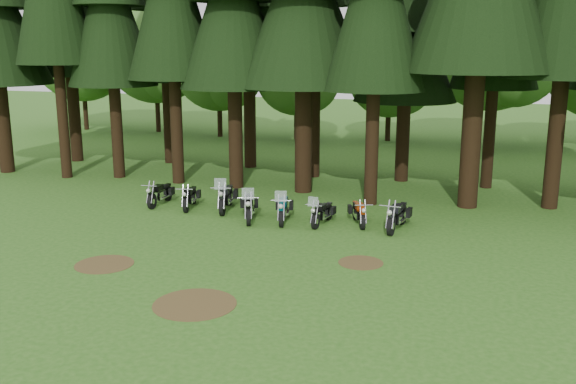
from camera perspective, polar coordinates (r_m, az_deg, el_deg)
name	(u,v)px	position (r m, az deg, el deg)	size (l,w,h in m)	color
ground	(220,254)	(20.89, -6.05, -5.49)	(120.00, 120.00, 0.00)	#2A5D18
pine_back_4	(408,8)	(31.68, 10.62, 15.77)	(4.94, 4.94, 13.78)	black
decid_0	(84,54)	(52.81, -17.71, 11.64)	(8.00, 7.78, 10.00)	black
decid_1	(158,55)	(50.03, -11.49, 11.87)	(7.91, 7.69, 9.88)	black
decid_2	(221,68)	(46.73, -5.94, 10.91)	(6.72, 6.53, 8.40)	black
decid_3	(300,75)	(45.15, 1.05, 10.34)	(6.12, 5.95, 7.65)	black
decid_4	(393,78)	(44.98, 9.32, 9.99)	(5.93, 5.76, 7.41)	black
decid_5	(498,50)	(43.86, 18.20, 11.89)	(8.45, 8.21, 10.56)	black
dirt_patch_0	(104,264)	(20.60, -16.01, -6.19)	(1.80, 1.80, 0.01)	#4C3D1E
dirt_patch_1	(361,263)	(20.08, 6.48, -6.26)	(1.40, 1.40, 0.01)	#4C3D1E
dirt_patch_2	(195,304)	(17.09, -8.29, -9.83)	(2.20, 2.20, 0.01)	#4C3D1E
motorcycle_0	(160,194)	(27.47, -11.31, -0.20)	(0.33, 2.15, 0.87)	black
motorcycle_1	(190,198)	(26.69, -8.72, -0.49)	(0.63, 2.10, 0.87)	black
motorcycle_2	(226,198)	(26.13, -5.54, -0.50)	(0.85, 2.50, 1.57)	black
motorcycle_3	(249,207)	(24.63, -3.50, -1.35)	(1.08, 2.35, 1.51)	black
motorcycle_4	(283,209)	(24.35, -0.43, -1.54)	(0.79, 2.29, 1.45)	black
motorcycle_5	(322,213)	(24.02, 3.06, -1.92)	(0.50, 2.03, 1.27)	black
motorcycle_6	(359,213)	(24.16, 6.30, -1.89)	(0.87, 1.94, 0.83)	black
motorcycle_7	(397,216)	(23.66, 9.69, -2.16)	(0.44, 2.35, 0.96)	black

